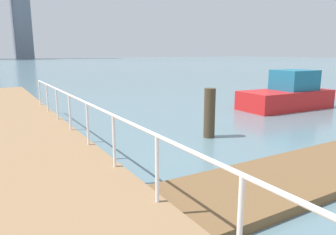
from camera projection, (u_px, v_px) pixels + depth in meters
name	position (u px, v px, depth m)	size (l,w,h in m)	color
ground_plane	(122.00, 113.00, 14.07)	(300.00, 300.00, 0.00)	slate
dock_piling_3	(210.00, 113.00, 9.86)	(0.35, 0.35, 1.56)	#473826
moored_boat_3	(288.00, 94.00, 15.06)	(4.68, 2.13, 1.82)	red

